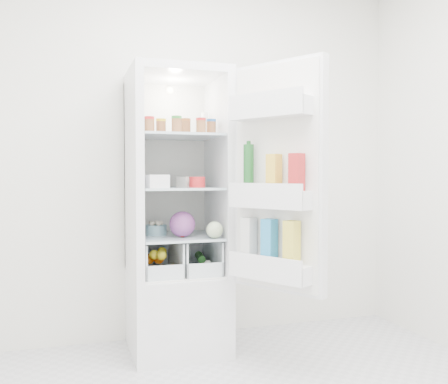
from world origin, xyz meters
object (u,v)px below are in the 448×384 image
object	(u,v)px
mushroom_bowl	(156,230)
fridge_door	(276,182)
red_cabbage	(182,224)
refrigerator	(176,247)

from	to	relation	value
mushroom_bowl	fridge_door	world-z (taller)	fridge_door
fridge_door	red_cabbage	bearing A→B (deg)	15.02
refrigerator	fridge_door	distance (m)	0.86
refrigerator	red_cabbage	size ratio (longest dim) A/B	11.21
mushroom_bowl	fridge_door	bearing A→B (deg)	-46.25
fridge_door	mushroom_bowl	bearing A→B (deg)	13.79
refrigerator	fridge_door	xyz separation A→B (m)	(0.45, -0.60, 0.43)
red_cabbage	mushroom_bowl	bearing A→B (deg)	130.16
mushroom_bowl	fridge_door	xyz separation A→B (m)	(0.58, -0.60, 0.31)
red_cabbage	mushroom_bowl	size ratio (longest dim) A/B	1.17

